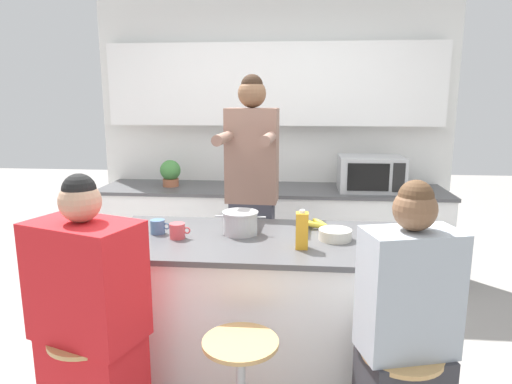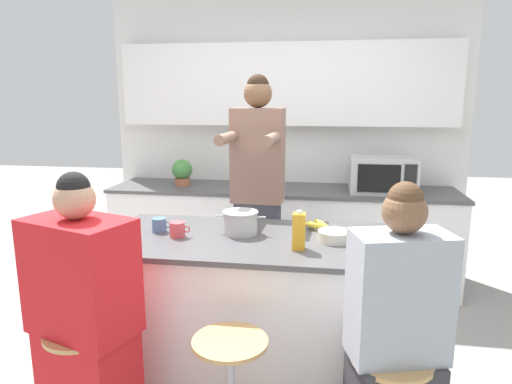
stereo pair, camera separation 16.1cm
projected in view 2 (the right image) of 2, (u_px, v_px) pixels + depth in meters
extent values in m
plane|color=gray|center=(254.00, 382.00, 2.79)|extent=(16.00, 16.00, 0.00)
cube|color=silver|center=(286.00, 135.00, 4.43)|extent=(3.39, 0.06, 2.70)
cube|color=white|center=(286.00, 85.00, 4.23)|extent=(3.12, 0.16, 0.75)
cube|color=white|center=(281.00, 237.00, 4.26)|extent=(3.12, 0.64, 0.86)
cube|color=#4C4C4F|center=(282.00, 190.00, 4.17)|extent=(3.15, 0.67, 0.03)
cube|color=black|center=(254.00, 377.00, 2.79)|extent=(1.61, 0.71, 0.06)
cube|color=white|center=(254.00, 310.00, 2.70)|extent=(1.69, 0.79, 0.83)
cube|color=#4C4C4F|center=(254.00, 240.00, 2.61)|extent=(1.73, 0.83, 0.03)
cylinder|color=tan|center=(82.00, 333.00, 2.10)|extent=(0.34, 0.34, 0.02)
cylinder|color=tan|center=(230.00, 342.00, 2.02)|extent=(0.34, 0.34, 0.02)
cylinder|color=tan|center=(392.00, 360.00, 1.88)|extent=(0.34, 0.34, 0.02)
cube|color=#383842|center=(258.00, 264.00, 3.42)|extent=(0.32, 0.23, 0.97)
cube|color=#896656|center=(258.00, 156.00, 3.25)|extent=(0.38, 0.24, 0.67)
cylinder|color=#896656|center=(227.00, 138.00, 2.97)|extent=(0.09, 0.37, 0.07)
cylinder|color=#896656|center=(271.00, 139.00, 2.91)|extent=(0.09, 0.37, 0.07)
sphere|color=brown|center=(258.00, 94.00, 3.16)|extent=(0.21, 0.21, 0.20)
sphere|color=black|center=(258.00, 85.00, 3.15)|extent=(0.16, 0.16, 0.15)
cube|color=red|center=(81.00, 276.00, 2.05)|extent=(0.55, 0.43, 0.53)
sphere|color=tan|center=(74.00, 199.00, 1.97)|extent=(0.23, 0.23, 0.18)
sphere|color=black|center=(73.00, 188.00, 1.96)|extent=(0.18, 0.18, 0.14)
cube|color=#9EA8B2|center=(399.00, 296.00, 1.84)|extent=(0.43, 0.31, 0.53)
sphere|color=brown|center=(405.00, 212.00, 1.77)|extent=(0.21, 0.21, 0.17)
sphere|color=#513823|center=(406.00, 199.00, 1.76)|extent=(0.17, 0.17, 0.14)
cylinder|color=#B7BABC|center=(240.00, 223.00, 2.67)|extent=(0.20, 0.20, 0.13)
cylinder|color=#B7BABC|center=(240.00, 212.00, 2.66)|extent=(0.21, 0.21, 0.01)
cylinder|color=#B7BABC|center=(220.00, 216.00, 2.68)|extent=(0.05, 0.01, 0.01)
cylinder|color=#B7BABC|center=(261.00, 217.00, 2.65)|extent=(0.05, 0.01, 0.01)
cylinder|color=silver|center=(335.00, 236.00, 2.54)|extent=(0.19, 0.19, 0.06)
cylinder|color=#DB4C51|center=(177.00, 230.00, 2.61)|extent=(0.09, 0.09, 0.09)
torus|color=#DB4C51|center=(187.00, 229.00, 2.60)|extent=(0.04, 0.01, 0.04)
cylinder|color=#4C7099|center=(159.00, 225.00, 2.71)|extent=(0.08, 0.08, 0.08)
torus|color=#4C7099|center=(168.00, 225.00, 2.70)|extent=(0.04, 0.01, 0.04)
ellipsoid|color=yellow|center=(316.00, 226.00, 2.75)|extent=(0.14, 0.05, 0.06)
ellipsoid|color=yellow|center=(310.00, 224.00, 2.79)|extent=(0.11, 0.13, 0.06)
ellipsoid|color=yellow|center=(322.00, 224.00, 2.78)|extent=(0.12, 0.12, 0.06)
cube|color=gold|center=(299.00, 231.00, 2.39)|extent=(0.07, 0.07, 0.19)
cylinder|color=white|center=(299.00, 212.00, 2.37)|extent=(0.03, 0.03, 0.02)
cube|color=#B2B5B7|center=(382.00, 175.00, 3.97)|extent=(0.56, 0.40, 0.31)
cube|color=black|center=(379.00, 179.00, 3.78)|extent=(0.35, 0.01, 0.23)
cube|color=black|center=(410.00, 179.00, 3.74)|extent=(0.10, 0.01, 0.25)
cylinder|color=#A86042|center=(182.00, 182.00, 4.30)|extent=(0.15, 0.15, 0.07)
sphere|color=#478942|center=(182.00, 169.00, 4.28)|extent=(0.19, 0.19, 0.19)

